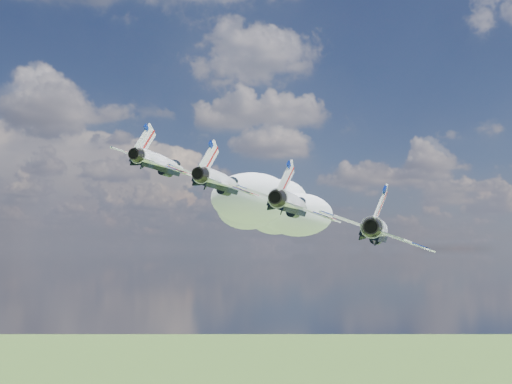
{
  "coord_description": "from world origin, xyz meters",
  "views": [
    {
      "loc": [
        -30.05,
        -45.2,
        149.41
      ],
      "look_at": [
        -20.57,
        21.65,
        156.15
      ],
      "focal_mm": 40.0,
      "sensor_mm": 36.0,
      "label": 1
    }
  ],
  "objects": [
    {
      "name": "cloud_far",
      "position": [
        17.81,
        248.31,
        171.93
      ],
      "size": [
        65.08,
        51.14,
        25.57
      ],
      "primitive_type": "ellipsoid",
      "color": "white"
    },
    {
      "name": "jet_0",
      "position": [
        -31.87,
        31.89,
        160.91
      ],
      "size": [
        17.96,
        20.1,
        8.48
      ],
      "primitive_type": null,
      "rotation": [
        0.0,
        0.35,
        -0.43
      ],
      "color": "white"
    },
    {
      "name": "jet_1",
      "position": [
        -24.34,
        25.06,
        157.74
      ],
      "size": [
        17.96,
        20.1,
        8.48
      ],
      "primitive_type": null,
      "rotation": [
        0.0,
        0.35,
        -0.43
      ],
      "color": "silver"
    },
    {
      "name": "jet_2",
      "position": [
        -16.81,
        18.24,
        154.57
      ],
      "size": [
        17.96,
        20.1,
        8.48
      ],
      "primitive_type": null,
      "rotation": [
        0.0,
        0.35,
        -0.43
      ],
      "color": "white"
    },
    {
      "name": "jet_3",
      "position": [
        -9.28,
        11.41,
        151.4
      ],
      "size": [
        17.96,
        20.1,
        8.48
      ],
      "primitive_type": null,
      "rotation": [
        0.0,
        0.35,
        -0.43
      ],
      "color": "white"
    }
  ]
}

